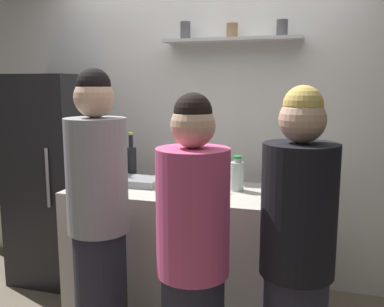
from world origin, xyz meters
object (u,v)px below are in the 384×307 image
Objects in this scene: wine_bottle_dark_glass at (131,161)px; water_bottle_plastic at (237,175)px; wine_bottle_pale_glass at (111,164)px; wine_bottle_green_glass at (299,181)px; utensil_holder at (212,183)px; refrigerator at (56,178)px; person_pink_top at (193,266)px; person_blonde at (296,266)px; baking_pan at (136,181)px; person_grey_hoodie at (99,223)px.

water_bottle_plastic is (0.84, -0.16, -0.03)m from wine_bottle_dark_glass.
wine_bottle_green_glass is at bearing -8.64° from wine_bottle_pale_glass.
wine_bottle_pale_glass is (-0.79, 0.09, 0.07)m from utensil_holder.
refrigerator is at bearing 167.77° from wine_bottle_green_glass.
person_pink_top is (0.13, -0.88, -0.19)m from utensil_holder.
person_pink_top is at bearing -81.84° from utensil_holder.
utensil_holder is at bearing -6.73° from wine_bottle_pale_glass.
person_blonde is at bearing -37.98° from wine_bottle_dark_glass.
wine_bottle_pale_glass is (0.63, -0.22, 0.20)m from refrigerator.
wine_bottle_dark_glass is 0.21× the size of person_blonde.
refrigerator is 0.91m from baking_pan.
wine_bottle_green_glass is 1.37m from wine_bottle_pale_glass.
water_bottle_plastic is at bearing 21.65° from utensil_holder.
person_blonde reaches higher than baking_pan.
person_pink_top reaches higher than wine_bottle_green_glass.
wine_bottle_green_glass is 1.01× the size of wine_bottle_pale_glass.
utensil_holder is 0.14× the size of person_pink_top.
wine_bottle_dark_glass is at bearing 121.55° from baking_pan.
refrigerator is at bearing 172.38° from wine_bottle_dark_glass.
utensil_holder is 0.72m from wine_bottle_dark_glass.
baking_pan is 1.14m from person_pink_top.
baking_pan is 0.99× the size of wine_bottle_green_glass.
wine_bottle_dark_glass is 1.47× the size of water_bottle_plastic.
refrigerator is at bearing 84.51° from person_grey_hoodie.
utensil_holder is 0.13× the size of person_grey_hoodie.
utensil_holder is at bearing 139.91° from person_pink_top.
utensil_holder is 0.64× the size of wine_bottle_dark_glass.
water_bottle_plastic is at bearing 156.90° from person_blonde.
baking_pan is 0.21× the size of person_blonde.
water_bottle_plastic is at bearing 156.80° from wine_bottle_green_glass.
baking_pan is 0.26m from wine_bottle_pale_glass.
refrigerator is 5.00× the size of baking_pan.
refrigerator is 1.31m from person_grey_hoodie.
person_pink_top reaches higher than utensil_holder.
baking_pan is at bearing 169.09° from person_pink_top.
refrigerator reaches higher than person_pink_top.
person_grey_hoodie is (-0.66, -0.69, -0.17)m from water_bottle_plastic.
person_grey_hoodie reaches higher than wine_bottle_green_glass.
refrigerator reaches higher than wine_bottle_green_glass.
person_grey_hoodie is (-0.63, 0.25, 0.07)m from person_pink_top.
refrigerator is 2.04m from wine_bottle_green_glass.
person_pink_top is (0.81, -1.10, -0.27)m from wine_bottle_dark_glass.
water_bottle_plastic is (0.72, 0.04, 0.08)m from baking_pan.
refrigerator is 5.00× the size of wine_bottle_pale_glass.
baking_pan is 0.21× the size of person_pink_top.
wine_bottle_dark_glass is at bearing -7.62° from refrigerator.
person_pink_top is at bearing -128.21° from person_blonde.
wine_bottle_green_glass is at bearing -14.88° from wine_bottle_dark_glass.
utensil_holder is 0.91m from person_pink_top.
person_grey_hoodie is at bearing -133.80° from water_bottle_plastic.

